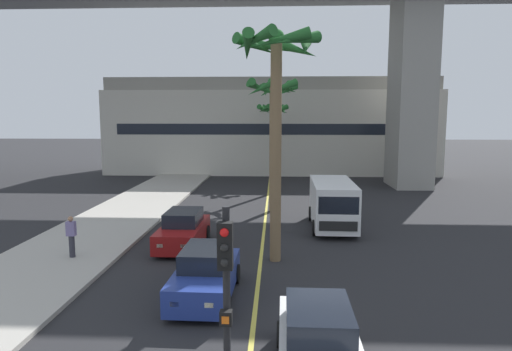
# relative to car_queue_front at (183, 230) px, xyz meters

# --- Properties ---
(sidewalk_left) EXTENTS (4.80, 80.00, 0.15)m
(sidewalk_left) POSITION_rel_car_queue_front_xyz_m (-4.59, -3.75, -0.65)
(sidewalk_left) COLOR #ADA89E
(sidewalk_left) RESTS_ON ground
(lane_stripe_center) EXTENTS (0.14, 56.00, 0.01)m
(lane_stripe_center) POSITION_rel_car_queue_front_xyz_m (3.41, 4.25, -0.72)
(lane_stripe_center) COLOR #DBCC4C
(lane_stripe_center) RESTS_ON ground
(pier_building_backdrop) EXTENTS (31.77, 8.04, 9.17)m
(pier_building_backdrop) POSITION_rel_car_queue_front_xyz_m (3.41, 26.94, 3.80)
(pier_building_backdrop) COLOR beige
(pier_building_backdrop) RESTS_ON ground
(car_queue_front) EXTENTS (1.87, 4.12, 1.56)m
(car_queue_front) POSITION_rel_car_queue_front_xyz_m (0.00, 0.00, 0.00)
(car_queue_front) COLOR maroon
(car_queue_front) RESTS_ON ground
(car_queue_second) EXTENTS (1.92, 4.14, 1.56)m
(car_queue_second) POSITION_rel_car_queue_front_xyz_m (1.82, -5.40, 0.00)
(car_queue_second) COLOR navy
(car_queue_second) RESTS_ON ground
(car_queue_third) EXTENTS (1.89, 4.13, 1.56)m
(car_queue_third) POSITION_rel_car_queue_front_xyz_m (4.94, -9.64, 0.00)
(car_queue_third) COLOR white
(car_queue_third) RESTS_ON ground
(delivery_van) EXTENTS (2.23, 5.28, 2.36)m
(delivery_van) POSITION_rel_car_queue_front_xyz_m (6.82, 3.59, 0.57)
(delivery_van) COLOR white
(delivery_van) RESTS_ON ground
(traffic_light_median_near) EXTENTS (0.24, 0.37, 4.20)m
(traffic_light_median_near) POSITION_rel_car_queue_front_xyz_m (3.21, -11.94, 1.99)
(traffic_light_median_near) COLOR black
(traffic_light_median_near) RESTS_ON ground
(traffic_light_median_far) EXTENTS (0.24, 0.37, 4.20)m
(traffic_light_median_far) POSITION_rel_car_queue_front_xyz_m (3.88, 2.83, 1.99)
(traffic_light_median_far) COLOR black
(traffic_light_median_far) RESTS_ON ground
(palm_tree_near_median) EXTENTS (3.18, 3.25, 7.80)m
(palm_tree_near_median) POSITION_rel_car_queue_front_xyz_m (3.74, 7.55, 5.59)
(palm_tree_near_median) COLOR brown
(palm_tree_near_median) RESTS_ON ground
(palm_tree_mid_median) EXTENTS (3.36, 3.36, 8.78)m
(palm_tree_mid_median) POSITION_rel_car_queue_front_xyz_m (3.97, -1.73, 6.28)
(palm_tree_mid_median) COLOR brown
(palm_tree_mid_median) RESTS_ON ground
(palm_tree_far_median) EXTENTS (2.80, 2.84, 6.69)m
(palm_tree_far_median) POSITION_rel_car_queue_front_xyz_m (3.70, 19.93, 4.48)
(palm_tree_far_median) COLOR brown
(palm_tree_far_median) RESTS_ON ground
(palm_tree_farthest_median) EXTENTS (2.99, 3.01, 8.04)m
(palm_tree_farthest_median) POSITION_rel_car_queue_front_xyz_m (4.09, 14.41, 5.95)
(palm_tree_farthest_median) COLOR brown
(palm_tree_farthest_median) RESTS_ON ground
(pedestrian_near_crosswalk) EXTENTS (0.34, 0.22, 1.62)m
(pedestrian_near_crosswalk) POSITION_rel_car_queue_front_xyz_m (-3.94, -2.10, 0.28)
(pedestrian_near_crosswalk) COLOR #2D2D38
(pedestrian_near_crosswalk) RESTS_ON sidewalk_left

